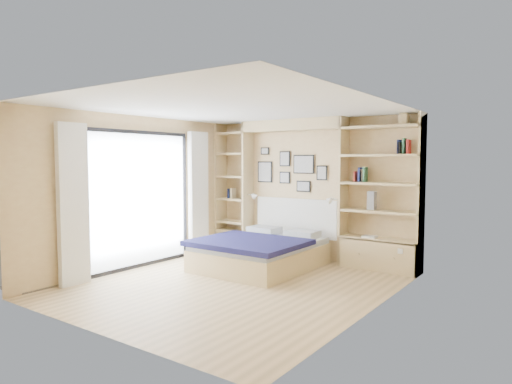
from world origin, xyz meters
The scene contains 8 objects.
ground centered at (0.00, 0.00, 0.00)m, with size 4.50×4.50×0.00m, color tan.
room_shell centered at (-0.39, 1.52, 1.08)m, with size 4.50×4.50×4.50m.
bed centered at (-0.32, 1.11, 0.27)m, with size 1.68×2.17×1.07m.
photo_gallery centered at (-0.45, 2.22, 1.60)m, with size 1.48×0.02×0.82m.
reading_lamps centered at (-0.30, 2.00, 1.10)m, with size 1.92×0.12×0.15m.
shelf_decor centered at (1.04, 2.07, 1.67)m, with size 3.54×0.23×2.03m.
deck centered at (-3.60, 0.00, 0.00)m, with size 3.20×4.00×0.05m, color #645A49.
deck_chair centered at (-3.42, 0.23, 0.35)m, with size 0.53×0.79×0.74m.
Camera 1 is at (3.93, -5.02, 1.77)m, focal length 32.00 mm.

